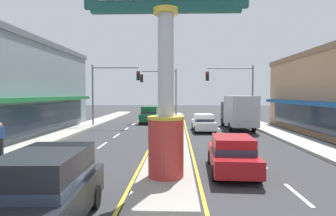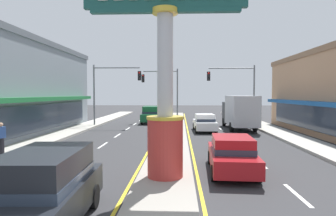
{
  "view_description": "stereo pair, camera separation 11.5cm",
  "coord_description": "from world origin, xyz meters",
  "px_view_note": "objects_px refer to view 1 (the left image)",
  "views": [
    {
      "loc": [
        0.44,
        -4.66,
        3.28
      ],
      "look_at": [
        -0.02,
        9.46,
        2.6
      ],
      "focal_mm": 31.04,
      "sensor_mm": 36.0,
      "label": 1
    },
    {
      "loc": [
        0.56,
        -4.66,
        3.28
      ],
      "look_at": [
        -0.02,
        9.46,
        2.6
      ],
      "focal_mm": 31.04,
      "sensor_mm": 36.0,
      "label": 2
    }
  ],
  "objects_px": {
    "box_truck_near_left_lane": "(238,111)",
    "suv_kerb_right": "(150,114)",
    "traffic_light_left_side": "(110,84)",
    "pedestrian_near_kerb": "(0,137)",
    "district_sign": "(166,84)",
    "suv_mid_left_lane": "(45,190)",
    "sedan_far_left_oncoming": "(204,122)",
    "sedan_near_right_lane": "(232,154)",
    "traffic_light_median_far": "(163,86)",
    "traffic_light_right_side": "(235,85)"
  },
  "relations": [
    {
      "from": "traffic_light_right_side",
      "to": "pedestrian_near_kerb",
      "type": "bearing_deg",
      "value": -133.66
    },
    {
      "from": "district_sign",
      "to": "sedan_far_left_oncoming",
      "type": "distance_m",
      "value": 15.1
    },
    {
      "from": "district_sign",
      "to": "box_truck_near_left_lane",
      "type": "bearing_deg",
      "value": 69.32
    },
    {
      "from": "traffic_light_median_far",
      "to": "sedan_near_right_lane",
      "type": "xyz_separation_m",
      "value": [
        3.96,
        -21.46,
        -3.41
      ]
    },
    {
      "from": "district_sign",
      "to": "sedan_far_left_oncoming",
      "type": "xyz_separation_m",
      "value": [
        2.73,
        14.57,
        -2.87
      ]
    },
    {
      "from": "traffic_light_right_side",
      "to": "traffic_light_median_far",
      "type": "xyz_separation_m",
      "value": [
        -7.55,
        3.74,
        -0.05
      ]
    },
    {
      "from": "traffic_light_left_side",
      "to": "suv_kerb_right",
      "type": "distance_m",
      "value": 6.18
    },
    {
      "from": "district_sign",
      "to": "pedestrian_near_kerb",
      "type": "bearing_deg",
      "value": 158.48
    },
    {
      "from": "sedan_near_right_lane",
      "to": "traffic_light_left_side",
      "type": "bearing_deg",
      "value": 118.33
    },
    {
      "from": "sedan_far_left_oncoming",
      "to": "pedestrian_near_kerb",
      "type": "bearing_deg",
      "value": -135.02
    },
    {
      "from": "traffic_light_left_side",
      "to": "pedestrian_near_kerb",
      "type": "relative_size",
      "value": 3.74
    },
    {
      "from": "box_truck_near_left_lane",
      "to": "suv_kerb_right",
      "type": "height_order",
      "value": "box_truck_near_left_lane"
    },
    {
      "from": "traffic_light_median_far",
      "to": "traffic_light_right_side",
      "type": "bearing_deg",
      "value": -26.36
    },
    {
      "from": "suv_mid_left_lane",
      "to": "suv_kerb_right",
      "type": "distance_m",
      "value": 25.93
    },
    {
      "from": "traffic_light_median_far",
      "to": "suv_kerb_right",
      "type": "bearing_deg",
      "value": -149.81
    },
    {
      "from": "sedan_far_left_oncoming",
      "to": "suv_kerb_right",
      "type": "distance_m",
      "value": 9.02
    },
    {
      "from": "sedan_near_right_lane",
      "to": "box_truck_near_left_lane",
      "type": "height_order",
      "value": "box_truck_near_left_lane"
    },
    {
      "from": "suv_kerb_right",
      "to": "traffic_light_median_far",
      "type": "bearing_deg",
      "value": 30.19
    },
    {
      "from": "traffic_light_median_far",
      "to": "suv_kerb_right",
      "type": "xyz_separation_m",
      "value": [
        -1.49,
        -0.86,
        -3.21
      ]
    },
    {
      "from": "suv_kerb_right",
      "to": "pedestrian_near_kerb",
      "type": "relative_size",
      "value": 2.78
    },
    {
      "from": "district_sign",
      "to": "suv_kerb_right",
      "type": "relative_size",
      "value": 1.67
    },
    {
      "from": "sedan_far_left_oncoming",
      "to": "pedestrian_near_kerb",
      "type": "distance_m",
      "value": 15.88
    },
    {
      "from": "district_sign",
      "to": "suv_kerb_right",
      "type": "bearing_deg",
      "value": 97.14
    },
    {
      "from": "traffic_light_left_side",
      "to": "pedestrian_near_kerb",
      "type": "xyz_separation_m",
      "value": [
        -2.19,
        -14.56,
        -3.13
      ]
    },
    {
      "from": "traffic_light_left_side",
      "to": "suv_kerb_right",
      "type": "relative_size",
      "value": 1.34
    },
    {
      "from": "suv_kerb_right",
      "to": "suv_mid_left_lane",
      "type": "bearing_deg",
      "value": -90.01
    },
    {
      "from": "traffic_light_right_side",
      "to": "traffic_light_median_far",
      "type": "height_order",
      "value": "same"
    },
    {
      "from": "traffic_light_left_side",
      "to": "suv_mid_left_lane",
      "type": "relative_size",
      "value": 1.32
    },
    {
      "from": "suv_mid_left_lane",
      "to": "district_sign",
      "type": "bearing_deg",
      "value": 56.87
    },
    {
      "from": "suv_kerb_right",
      "to": "sedan_far_left_oncoming",
      "type": "bearing_deg",
      "value": -52.79
    },
    {
      "from": "suv_mid_left_lane",
      "to": "sedan_far_left_oncoming",
      "type": "relative_size",
      "value": 1.08
    },
    {
      "from": "traffic_light_right_side",
      "to": "box_truck_near_left_lane",
      "type": "bearing_deg",
      "value": -95.48
    },
    {
      "from": "suv_kerb_right",
      "to": "pedestrian_near_kerb",
      "type": "bearing_deg",
      "value": -107.42
    },
    {
      "from": "district_sign",
      "to": "pedestrian_near_kerb",
      "type": "distance_m",
      "value": 9.48
    },
    {
      "from": "box_truck_near_left_lane",
      "to": "suv_kerb_right",
      "type": "bearing_deg",
      "value": 146.63
    },
    {
      "from": "traffic_light_median_far",
      "to": "sedan_far_left_oncoming",
      "type": "xyz_separation_m",
      "value": [
        3.97,
        -8.05,
        -3.41
      ]
    },
    {
      "from": "sedan_near_right_lane",
      "to": "district_sign",
      "type": "bearing_deg",
      "value": -156.89
    },
    {
      "from": "traffic_light_left_side",
      "to": "traffic_light_right_side",
      "type": "xyz_separation_m",
      "value": [
        12.62,
        0.96,
        0.0
      ]
    },
    {
      "from": "district_sign",
      "to": "sedan_far_left_oncoming",
      "type": "height_order",
      "value": "district_sign"
    },
    {
      "from": "district_sign",
      "to": "sedan_near_right_lane",
      "type": "bearing_deg",
      "value": 23.11
    },
    {
      "from": "suv_mid_left_lane",
      "to": "sedan_far_left_oncoming",
      "type": "distance_m",
      "value": 19.53
    },
    {
      "from": "pedestrian_near_kerb",
      "to": "district_sign",
      "type": "bearing_deg",
      "value": -21.52
    },
    {
      "from": "sedan_near_right_lane",
      "to": "pedestrian_near_kerb",
      "type": "distance_m",
      "value": 11.44
    },
    {
      "from": "sedan_far_left_oncoming",
      "to": "suv_kerb_right",
      "type": "bearing_deg",
      "value": 127.21
    },
    {
      "from": "traffic_light_left_side",
      "to": "suv_mid_left_lane",
      "type": "bearing_deg",
      "value": -80.79
    },
    {
      "from": "traffic_light_median_far",
      "to": "pedestrian_near_kerb",
      "type": "height_order",
      "value": "traffic_light_median_far"
    },
    {
      "from": "traffic_light_left_side",
      "to": "pedestrian_near_kerb",
      "type": "bearing_deg",
      "value": -98.55
    },
    {
      "from": "traffic_light_right_side",
      "to": "pedestrian_near_kerb",
      "type": "xyz_separation_m",
      "value": [
        -14.81,
        -15.52,
        -3.13
      ]
    },
    {
      "from": "district_sign",
      "to": "traffic_light_right_side",
      "type": "distance_m",
      "value": 19.91
    },
    {
      "from": "traffic_light_left_side",
      "to": "sedan_near_right_lane",
      "type": "bearing_deg",
      "value": -61.67
    }
  ]
}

